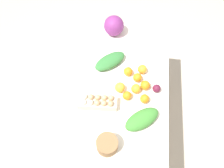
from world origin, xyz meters
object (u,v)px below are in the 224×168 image
(orange_2, at_px, (128,72))
(orange_5, at_px, (145,99))
(greens_bunch_dandelion, at_px, (142,119))
(cabbage_purple, at_px, (114,26))
(greens_bunch_beet_tops, at_px, (110,61))
(egg_carton, at_px, (98,102))
(orange_6, at_px, (145,85))
(orange_7, at_px, (127,96))
(orange_3, at_px, (142,69))
(paper_bag, at_px, (107,145))
(orange_0, at_px, (137,78))
(beet_root, at_px, (157,89))
(orange_4, at_px, (120,87))
(orange_1, at_px, (136,89))

(orange_2, height_order, orange_5, orange_2)
(orange_5, bearing_deg, greens_bunch_dandelion, 176.89)
(cabbage_purple, xyz_separation_m, greens_bunch_beet_tops, (-0.36, -0.02, -0.05))
(orange_2, bearing_deg, cabbage_purple, 21.54)
(egg_carton, bearing_deg, greens_bunch_dandelion, -19.62)
(orange_6, distance_m, orange_7, 0.17)
(cabbage_purple, bearing_deg, orange_3, -144.90)
(orange_6, height_order, orange_7, orange_6)
(paper_bag, distance_m, greens_bunch_dandelion, 0.30)
(greens_bunch_beet_tops, bearing_deg, orange_5, -135.93)
(egg_carton, bearing_deg, orange_3, 43.96)
(orange_0, bearing_deg, orange_5, -159.65)
(orange_3, distance_m, orange_7, 0.27)
(egg_carton, bearing_deg, beet_root, 18.39)
(greens_bunch_beet_tops, height_order, orange_5, greens_bunch_beet_tops)
(orange_4, height_order, orange_5, orange_4)
(paper_bag, bearing_deg, orange_0, -15.42)
(cabbage_purple, xyz_separation_m, orange_1, (-0.60, -0.25, -0.05))
(greens_bunch_beet_tops, height_order, orange_3, same)
(greens_bunch_beet_tops, distance_m, orange_4, 0.27)
(cabbage_purple, relative_size, orange_4, 2.28)
(orange_3, relative_size, orange_5, 1.09)
(orange_5, bearing_deg, orange_6, 1.48)
(paper_bag, height_order, orange_5, paper_bag)
(orange_1, height_order, orange_5, orange_1)
(cabbage_purple, relative_size, orange_7, 2.66)
(orange_4, bearing_deg, orange_0, -48.32)
(greens_bunch_beet_tops, bearing_deg, orange_0, -119.27)
(orange_1, xyz_separation_m, orange_6, (0.04, -0.07, 0.00))
(paper_bag, height_order, orange_4, paper_bag)
(greens_bunch_dandelion, distance_m, beet_root, 0.28)
(cabbage_purple, height_order, orange_6, cabbage_purple)
(orange_2, distance_m, orange_3, 0.12)
(orange_4, xyz_separation_m, orange_5, (-0.07, -0.19, -0.01))
(cabbage_purple, distance_m, orange_0, 0.56)
(orange_5, height_order, orange_7, orange_5)
(paper_bag, height_order, beet_root, paper_bag)
(paper_bag, xyz_separation_m, greens_bunch_dandelion, (0.21, -0.21, -0.01))
(orange_4, bearing_deg, orange_2, -16.30)
(greens_bunch_dandelion, height_order, orange_0, greens_bunch_dandelion)
(orange_4, distance_m, orange_6, 0.19)
(greens_bunch_beet_tops, xyz_separation_m, orange_5, (-0.31, -0.30, -0.00))
(beet_root, distance_m, orange_1, 0.16)
(greens_bunch_beet_tops, bearing_deg, greens_bunch_dandelion, -148.51)
(orange_6, bearing_deg, beet_root, -100.46)
(orange_1, bearing_deg, greens_bunch_dandelion, -165.72)
(greens_bunch_dandelion, relative_size, orange_0, 3.81)
(cabbage_purple, xyz_separation_m, beet_root, (-0.57, -0.41, -0.06))
(orange_0, bearing_deg, orange_1, 177.83)
(egg_carton, height_order, orange_5, egg_carton)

